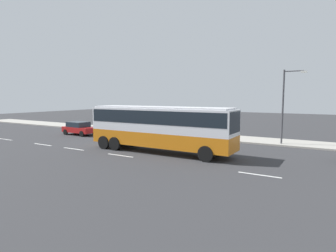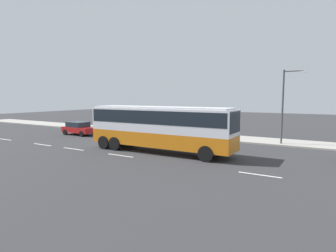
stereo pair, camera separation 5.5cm
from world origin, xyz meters
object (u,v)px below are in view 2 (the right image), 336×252
pedestrian_near_curb (189,126)px  pedestrian_at_crossing (165,125)px  coach_bus (160,124)px  street_lamp (285,101)px  car_red_compact (79,128)px

pedestrian_near_curb → pedestrian_at_crossing: (-3.72, 1.17, -0.15)m
coach_bus → pedestrian_at_crossing: bearing=119.1°
coach_bus → street_lamp: (7.91, 8.42, 1.75)m
pedestrian_at_crossing → street_lamp: (13.42, -1.41, 2.97)m
car_red_compact → pedestrian_near_curb: bearing=24.8°
pedestrian_near_curb → car_red_compact: bearing=-114.4°
coach_bus → street_lamp: 11.68m
coach_bus → street_lamp: street_lamp is taller
coach_bus → pedestrian_near_curb: (-1.78, 8.66, -1.07)m
car_red_compact → street_lamp: bearing=14.4°
coach_bus → car_red_compact: size_ratio=2.89×
car_red_compact → pedestrian_near_curb: (11.66, 4.86, 0.38)m
pedestrian_near_curb → pedestrian_at_crossing: size_ratio=1.15×
coach_bus → pedestrian_near_curb: coach_bus is taller
pedestrian_near_curb → pedestrian_at_crossing: 3.91m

